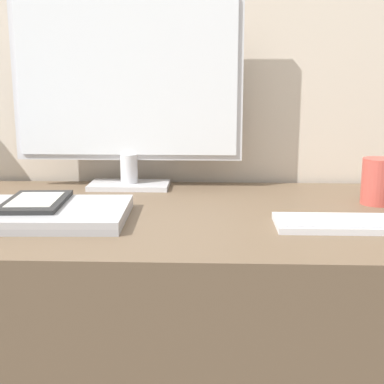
{
  "coord_description": "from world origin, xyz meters",
  "views": [
    {
      "loc": [
        0.16,
        -0.83,
        0.97
      ],
      "look_at": [
        0.12,
        0.13,
        0.76
      ],
      "focal_mm": 50.0,
      "sensor_mm": 36.0,
      "label": 1
    }
  ],
  "objects": [
    {
      "name": "desk",
      "position": [
        0.0,
        0.22,
        0.35
      ],
      "size": [
        1.53,
        0.62,
        0.7
      ],
      "color": "brown",
      "rests_on": "ground_plane"
    },
    {
      "name": "monitor",
      "position": [
        -0.05,
        0.46,
        0.95
      ],
      "size": [
        0.55,
        0.11,
        0.46
      ],
      "color": "silver",
      "rests_on": "desk"
    },
    {
      "name": "keyboard",
      "position": [
        0.42,
        0.12,
        0.71
      ],
      "size": [
        0.29,
        0.12,
        0.01
      ],
      "color": "silver",
      "rests_on": "desk"
    },
    {
      "name": "laptop",
      "position": [
        -0.18,
        0.15,
        0.72
      ],
      "size": [
        0.35,
        0.24,
        0.02
      ],
      "color": "#A3A3A8",
      "rests_on": "desk"
    },
    {
      "name": "ereader",
      "position": [
        -0.19,
        0.17,
        0.73
      ],
      "size": [
        0.12,
        0.19,
        0.01
      ],
      "color": "black",
      "rests_on": "laptop"
    },
    {
      "name": "coffee_mug",
      "position": [
        0.52,
        0.31,
        0.75
      ],
      "size": [
        0.11,
        0.07,
        0.1
      ],
      "color": "#B7473D",
      "rests_on": "desk"
    }
  ]
}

